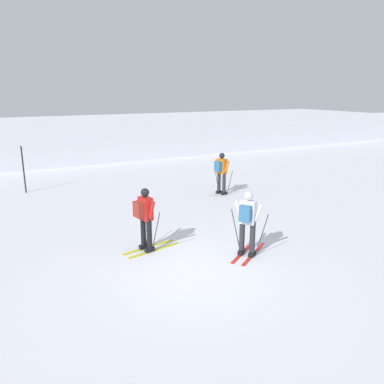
% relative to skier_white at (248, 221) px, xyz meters
% --- Properties ---
extents(ground_plane, '(120.00, 120.00, 0.00)m').
position_rel_skier_white_xyz_m(ground_plane, '(-1.61, -0.16, -0.96)').
color(ground_plane, white).
extents(far_snow_ridge, '(80.00, 8.40, 1.58)m').
position_rel_skier_white_xyz_m(far_snow_ridge, '(-1.61, 18.46, -0.16)').
color(far_snow_ridge, white).
rests_on(far_snow_ridge, ground).
extents(skier_white, '(1.53, 1.21, 1.71)m').
position_rel_skier_white_xyz_m(skier_white, '(0.00, 0.00, 0.00)').
color(skier_white, red).
rests_on(skier_white, ground).
extents(skier_red, '(1.64, 0.98, 1.71)m').
position_rel_skier_white_xyz_m(skier_red, '(-2.17, 1.51, -0.00)').
color(skier_red, gold).
rests_on(skier_red, ground).
extents(skier_orange, '(1.64, 0.98, 1.71)m').
position_rel_skier_white_xyz_m(skier_orange, '(2.64, 5.44, -0.00)').
color(skier_orange, silver).
rests_on(skier_orange, ground).
extents(trail_marker_pole, '(0.06, 0.06, 1.94)m').
position_rel_skier_white_xyz_m(trail_marker_pole, '(-4.39, 9.50, 0.02)').
color(trail_marker_pole, black).
rests_on(trail_marker_pole, ground).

